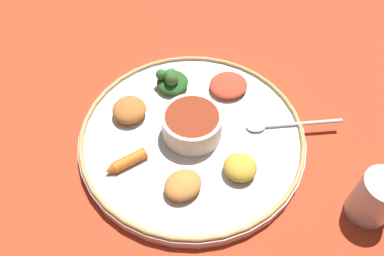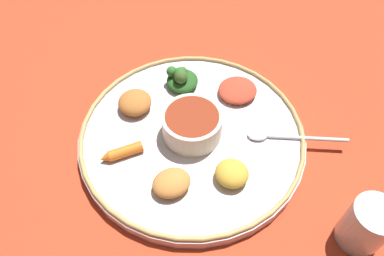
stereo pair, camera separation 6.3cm
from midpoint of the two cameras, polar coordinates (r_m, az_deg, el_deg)
The scene contains 12 objects.
ground_plane at distance 0.65m, azimuth -2.73°, elevation -2.10°, with size 2.40×2.40×0.00m, color #B7381E.
platter at distance 0.65m, azimuth -2.77°, elevation -1.56°, with size 0.39×0.39×0.02m, color silver.
platter_rim at distance 0.63m, azimuth -2.81°, elevation -0.84°, with size 0.39×0.39×0.01m, color tan.
center_bowl at distance 0.62m, azimuth -2.89°, elevation 0.41°, with size 0.10×0.10×0.05m.
spoon at distance 0.65m, azimuth 10.72°, elevation 0.27°, with size 0.16×0.10×0.01m.
greens_pile at distance 0.70m, azimuth -5.81°, elevation 7.21°, with size 0.08×0.08×0.04m.
carrot_near_spoon at distance 0.61m, azimuth -13.08°, elevation -5.33°, with size 0.07×0.02×0.02m.
mound_squash at distance 0.57m, azimuth -4.61°, elevation -9.03°, with size 0.06×0.05×0.03m, color #C67A38.
mound_berbere_red at distance 0.70m, azimuth 3.11°, elevation 6.49°, with size 0.07×0.07×0.02m, color #B73D28.
mound_lentil_yellow at distance 0.58m, azimuth 4.42°, elevation -6.29°, with size 0.05×0.05×0.03m, color gold.
mound_chickpea at distance 0.67m, azimuth -12.37°, elevation 2.61°, with size 0.06×0.06×0.03m, color #B2662D.
drinking_glass at distance 0.60m, azimuth 23.74°, elevation -10.38°, with size 0.06×0.06×0.09m.
Camera 1 is at (0.23, 0.31, 0.53)m, focal length 34.40 mm.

